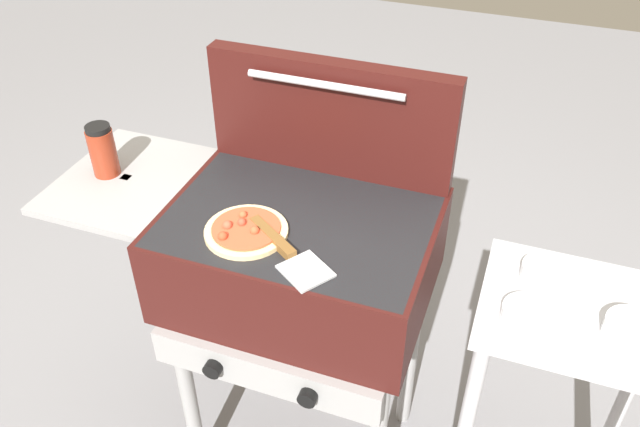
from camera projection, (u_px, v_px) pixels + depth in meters
grill at (295, 261)px, 1.63m from camera, size 0.96×0.53×0.90m
grill_lid_open at (331, 118)px, 1.61m from camera, size 0.63×0.08×0.30m
pizza_pepperoni at (246, 230)px, 1.49m from camera, size 0.19×0.19×0.03m
sauce_jar at (103, 150)px, 1.65m from camera, size 0.07×0.07×0.14m
spatula at (286, 251)px, 1.43m from camera, size 0.25×0.19×0.02m
prep_table at (560, 381)px, 1.56m from camera, size 0.44×0.36×0.82m
topping_bowl_near at (526, 317)px, 1.37m from camera, size 0.10×0.10×0.04m
topping_bowl_far at (543, 274)px, 1.48m from camera, size 0.10×0.10×0.04m
topping_bowl_middle at (632, 332)px, 1.34m from camera, size 0.11×0.11×0.04m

